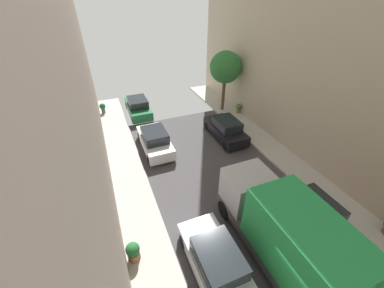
# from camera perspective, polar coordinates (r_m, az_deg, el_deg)

# --- Properties ---
(parked_car_left_2) EXTENTS (1.78, 4.20, 1.57)m
(parked_car_left_2) POSITION_cam_1_polar(r_m,az_deg,el_deg) (10.39, 5.97, -26.81)
(parked_car_left_2) COLOR silver
(parked_car_left_2) RESTS_ON ground
(parked_car_left_3) EXTENTS (1.78, 4.20, 1.57)m
(parked_car_left_3) POSITION_cam_1_polar(r_m,az_deg,el_deg) (16.72, -9.03, 0.85)
(parked_car_left_3) COLOR white
(parked_car_left_3) RESTS_ON ground
(parked_car_left_4) EXTENTS (1.78, 4.20, 1.57)m
(parked_car_left_4) POSITION_cam_1_polar(r_m,az_deg,el_deg) (21.86, -13.00, 8.75)
(parked_car_left_4) COLOR #1E6638
(parked_car_left_4) RESTS_ON ground
(parked_car_right_2) EXTENTS (1.78, 4.20, 1.57)m
(parked_car_right_2) POSITION_cam_1_polar(r_m,az_deg,el_deg) (13.10, 27.10, -14.54)
(parked_car_right_2) COLOR red
(parked_car_right_2) RESTS_ON ground
(parked_car_right_3) EXTENTS (1.78, 4.20, 1.57)m
(parked_car_right_3) POSITION_cam_1_polar(r_m,az_deg,el_deg) (18.04, 8.20, 3.60)
(parked_car_right_3) COLOR black
(parked_car_right_3) RESTS_ON ground
(delivery_truck) EXTENTS (2.26, 6.60, 3.38)m
(delivery_truck) POSITION_cam_1_polar(r_m,az_deg,el_deg) (10.43, 21.60, -19.32)
(delivery_truck) COLOR #4C4C51
(delivery_truck) RESTS_ON ground
(street_tree_1) EXTENTS (2.68, 2.68, 5.24)m
(street_tree_1) POSITION_cam_1_polar(r_m,az_deg,el_deg) (21.10, 8.14, 17.96)
(street_tree_1) COLOR brown
(street_tree_1) RESTS_ON sidewalk_right
(potted_plant_0) EXTENTS (0.48, 0.48, 0.86)m
(potted_plant_0) POSITION_cam_1_polar(r_m,az_deg,el_deg) (21.79, 11.29, 8.65)
(potted_plant_0) COLOR brown
(potted_plant_0) RESTS_ON sidewalk_right
(potted_plant_1) EXTENTS (0.58, 0.58, 0.94)m
(potted_plant_1) POSITION_cam_1_polar(r_m,az_deg,el_deg) (10.96, -14.16, -24.03)
(potted_plant_1) COLOR brown
(potted_plant_1) RESTS_ON sidewalk_left
(potted_plant_4) EXTENTS (0.51, 0.51, 0.90)m
(potted_plant_4) POSITION_cam_1_polar(r_m,az_deg,el_deg) (22.82, -20.92, 8.34)
(potted_plant_4) COLOR slate
(potted_plant_4) RESTS_ON sidewalk_left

